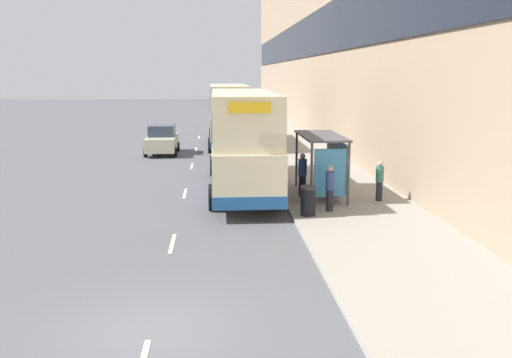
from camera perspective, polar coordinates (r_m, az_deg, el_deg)
name	(u,v)px	position (r m, az deg, el deg)	size (l,w,h in m)	color
ground_plane	(150,332)	(11.89, -10.51, -14.77)	(220.00, 220.00, 0.00)	#515156
pavement	(275,132)	(49.71, 1.91, 4.68)	(5.00, 93.00, 0.14)	gray
terrace_facade	(322,27)	(50.19, 6.67, 14.85)	(3.10, 93.00, 17.96)	#9E846B
lane_mark_1	(172,243)	(17.47, -8.35, -6.39)	(0.12, 2.00, 0.01)	silver
lane_mark_2	(185,193)	(24.62, -7.11, -1.43)	(0.12, 2.00, 0.01)	silver
lane_mark_3	(192,166)	(31.87, -6.44, 1.28)	(0.12, 2.00, 0.01)	silver
lane_mark_4	(196,149)	(39.17, -6.01, 2.99)	(0.12, 2.00, 0.01)	silver
lane_mark_5	(199,137)	(46.49, -5.72, 4.16)	(0.12, 2.00, 0.01)	silver
bus_shelter	(327,154)	(23.03, 7.07, 2.47)	(1.60, 4.20, 2.48)	#4C4C51
double_decker_bus_near	(242,139)	(24.64, -1.41, 4.03)	(2.85, 11.43, 4.30)	beige
double_decker_bus_ahead	(229,114)	(40.48, -2.76, 6.52)	(2.85, 11.32, 4.30)	beige
car_0	(162,140)	(37.02, -9.37, 3.88)	(2.02, 4.33, 1.84)	#B7B799
pedestrian_at_shelter	(380,180)	(22.77, 12.25, -0.15)	(0.31, 0.31, 1.58)	#23232D
pedestrian_1	(330,188)	(20.73, 7.40, -0.91)	(0.33, 0.33, 1.66)	#23232D
pedestrian_2	(302,174)	(23.18, 4.67, 0.47)	(0.35, 0.35, 1.75)	#23232D
pedestrian_3	(337,175)	(23.17, 8.07, 0.36)	(0.34, 0.34, 1.72)	#23232D
litter_bin	(308,201)	(20.07, 5.23, -2.16)	(0.55, 0.55, 1.05)	black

